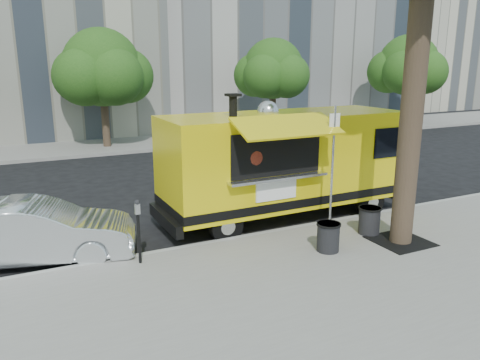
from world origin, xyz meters
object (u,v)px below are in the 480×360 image
object	(u,v)px
food_truck	(283,161)
trash_bin_left	(328,236)
far_tree_b	(102,68)
sign_post	(333,162)
parking_meter	(138,224)
trash_bin_right	(369,220)
far_tree_c	(273,69)
far_tree_d	(408,65)
sedan	(36,232)

from	to	relation	value
food_truck	trash_bin_left	size ratio (longest dim) A/B	10.85
food_truck	far_tree_b	bearing A→B (deg)	99.73
sign_post	parking_meter	distance (m)	4.64
far_tree_b	parking_meter	world-z (taller)	far_tree_b
food_truck	trash_bin_right	bearing A→B (deg)	-66.07
far_tree_b	sign_post	world-z (taller)	far_tree_b
far_tree_b	trash_bin_left	bearing A→B (deg)	-83.28
far_tree_b	far_tree_c	distance (m)	9.01
far_tree_b	food_truck	xyz separation A→B (m)	(2.27, -12.53, -2.26)
parking_meter	trash_bin_left	world-z (taller)	parking_meter
far_tree_c	parking_meter	world-z (taller)	far_tree_c
far_tree_d	sedan	size ratio (longest dim) A/B	1.41
food_truck	far_tree_d	bearing A→B (deg)	36.07
far_tree_c	far_tree_d	distance (m)	10.00
sign_post	trash_bin_left	distance (m)	1.83
food_truck	sedan	size ratio (longest dim) A/B	1.70
far_tree_c	sedan	distance (m)	18.10
sign_post	parking_meter	bearing A→B (deg)	177.48
far_tree_c	trash_bin_right	size ratio (longest dim) A/B	8.09
far_tree_b	far_tree_d	xyz separation A→B (m)	(19.00, -0.10, 0.06)
sedan	sign_post	bearing A→B (deg)	-89.03
far_tree_b	trash_bin_left	distance (m)	15.68
far_tree_b	sign_post	distance (m)	14.61
far_tree_c	trash_bin_right	world-z (taller)	far_tree_c
far_tree_d	sign_post	bearing A→B (deg)	-139.30
far_tree_c	far_tree_d	bearing A→B (deg)	1.15
far_tree_b	sign_post	xyz separation A→B (m)	(2.55, -14.25, -1.98)
far_tree_c	trash_bin_right	xyz separation A→B (m)	(-5.70, -14.48, -3.23)
far_tree_c	parking_meter	bearing A→B (deg)	-128.66
far_tree_b	food_truck	bearing A→B (deg)	-79.71
far_tree_b	far_tree_c	size ratio (longest dim) A/B	1.06
trash_bin_left	trash_bin_right	bearing A→B (deg)	15.93
far_tree_b	far_tree_c	xyz separation A→B (m)	(9.00, -0.30, -0.12)
parking_meter	sign_post	bearing A→B (deg)	-2.52
far_tree_d	food_truck	distance (m)	20.97
sign_post	trash_bin_left	bearing A→B (deg)	-128.24
far_tree_d	parking_meter	bearing A→B (deg)	-146.40
far_tree_b	far_tree_c	bearing A→B (deg)	-1.91
trash_bin_right	sign_post	bearing A→B (deg)	144.61
sign_post	trash_bin_right	bearing A→B (deg)	-35.39
far_tree_b	trash_bin_right	distance (m)	15.51
parking_meter	trash_bin_right	xyz separation A→B (m)	(5.30, -0.73, -0.49)
food_truck	sign_post	bearing A→B (deg)	-81.43
trash_bin_right	parking_meter	bearing A→B (deg)	172.13
far_tree_d	parking_meter	xyz separation A→B (m)	(-21.00, -13.95, -2.91)
sedan	far_tree_b	bearing A→B (deg)	-2.13
trash_bin_right	sedan	bearing A→B (deg)	163.71
sign_post	trash_bin_right	xyz separation A→B (m)	(0.75, -0.53, -1.36)
trash_bin_right	food_truck	bearing A→B (deg)	114.48
trash_bin_left	food_truck	bearing A→B (deg)	79.80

